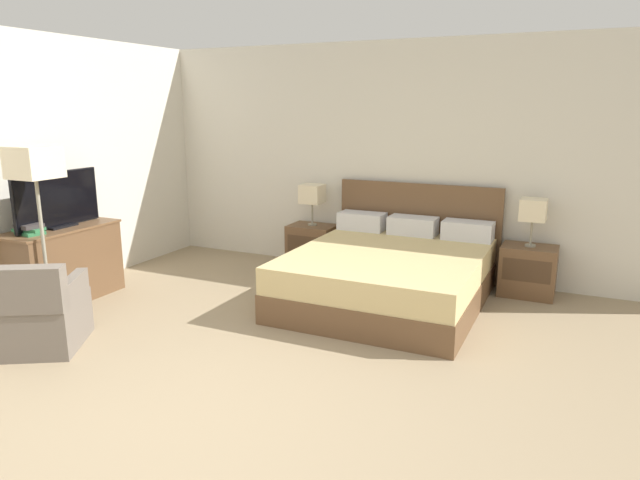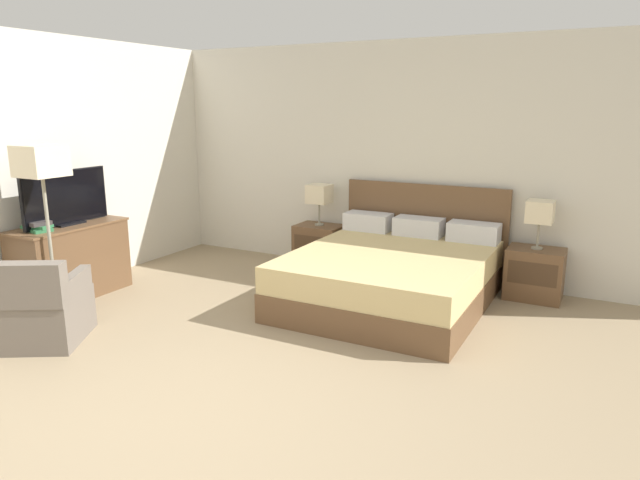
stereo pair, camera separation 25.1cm
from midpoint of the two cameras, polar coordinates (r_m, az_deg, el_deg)
The scene contains 15 objects.
ground_plane at distance 3.75m, azimuth -12.62°, elevation -18.41°, with size 11.77×11.77×0.00m, color #998466.
wall_back at distance 6.72m, azimuth 9.24°, elevation 7.88°, with size 7.17×0.06×2.67m, color silver.
wall_left at distance 6.58m, azimuth -24.09°, elevation 6.79°, with size 0.06×5.72×2.67m, color silver.
bed at distance 5.80m, azimuth 8.49°, elevation -3.42°, with size 1.88×2.14×1.09m.
nightstand_left at distance 6.98m, azimuth 0.95°, elevation -0.64°, with size 0.56×0.40×0.53m.
nightstand_right at distance 6.30m, azimuth 21.74°, elevation -3.17°, with size 0.56×0.40×0.53m.
table_lamp_left at distance 6.86m, azimuth 0.97°, elevation 4.58°, with size 0.26×0.26×0.50m.
table_lamp_right at distance 6.16m, azimuth 22.25°, elevation 2.58°, with size 0.26×0.26×0.50m.
dresser at distance 6.40m, azimuth -22.65°, elevation -1.82°, with size 0.53×1.16×0.76m.
tv at distance 6.28m, azimuth -23.04°, elevation 3.84°, with size 0.18×0.98×0.56m.
book_red_cover at distance 6.10m, azimuth -25.31°, elevation 0.94°, with size 0.26×0.18×0.03m, color #2D7042.
book_blue_cover at distance 6.10m, azimuth -25.40°, elevation 1.23°, with size 0.26×0.16×0.03m, color #2D7042.
book_small_top at distance 6.09m, azimuth -25.38°, elevation 1.54°, with size 0.20×0.19×0.04m, color #383333.
armchair_by_window at distance 5.28m, azimuth -25.19°, elevation -6.41°, with size 0.94×0.94×0.76m.
floor_lamp at distance 5.68m, azimuth -24.93°, elevation 6.25°, with size 0.36×0.36×1.61m.
Camera 2 is at (2.25, -2.33, 1.96)m, focal length 32.00 mm.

